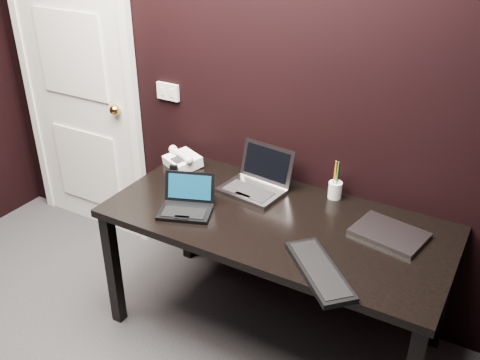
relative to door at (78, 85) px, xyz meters
The scene contains 11 objects.
wall_back 1.37m from the door, ahead, with size 4.00×4.00×0.00m, color black.
door is the anchor object (origin of this frame).
wall_switch 0.73m from the door, ahead, with size 0.15×0.02×0.10m.
desk 1.73m from the door, 12.82° to the right, with size 1.70×0.80×0.74m.
netbook 1.36m from the door, 23.52° to the right, with size 0.32×0.31×0.17m.
silver_laptop 1.46m from the door, ahead, with size 0.35×0.32×0.22m.
ext_keyboard 2.13m from the door, 18.57° to the right, with size 0.42×0.41×0.03m.
closed_laptop 2.21m from the door, ahead, with size 0.36×0.29×0.02m.
desk_phone 0.96m from the door, ahead, with size 0.24×0.23×0.11m.
mobile_phone 1.06m from the door, 17.28° to the right, with size 0.06×0.06×0.09m.
pen_cup 1.84m from the door, ahead, with size 0.09×0.09×0.21m.
Camera 1 is at (1.26, -0.62, 2.16)m, focal length 40.00 mm.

